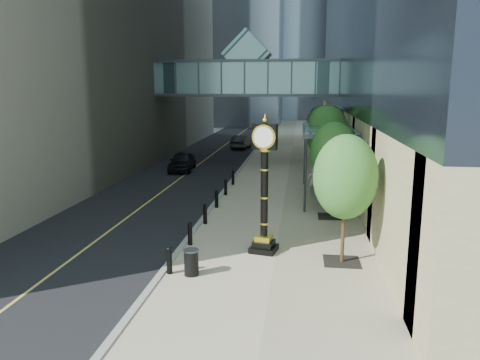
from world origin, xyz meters
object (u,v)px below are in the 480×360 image
Objects in this scene: street_clock at (264,195)px; trash_bin at (191,263)px; pedestrian at (313,181)px; car_near at (182,161)px; car_far at (241,142)px.

trash_bin is at bearing -118.11° from street_clock.
pedestrian reaches higher than car_near.
car_near is at bearing -31.80° from pedestrian.
trash_bin is at bearing -79.15° from car_near.
car_near is (-10.39, 7.84, -0.17)m from pedestrian.
car_far is at bearing 110.98° from street_clock.
pedestrian is (4.61, 13.45, 0.44)m from trash_bin.
street_clock reaches higher than trash_bin.
trash_bin is at bearing 100.73° from car_far.
street_clock is 1.23× the size of car_near.
car_near is at bearing 105.20° from trash_bin.
car_far is (3.01, 14.66, -0.03)m from car_near.
pedestrian is 0.40× the size of car_far.
car_far is (-7.38, 22.50, -0.19)m from pedestrian.
trash_bin is 36.05m from car_far.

